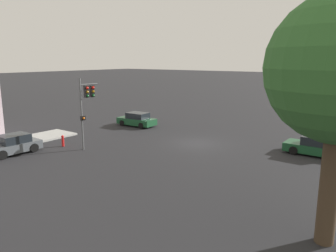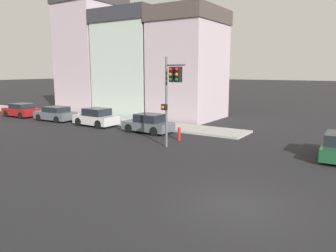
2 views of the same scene
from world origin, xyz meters
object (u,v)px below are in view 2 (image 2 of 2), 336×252
at_px(traffic_signal, 171,86).
at_px(parked_car_0, 148,124).
at_px(parked_car_1, 96,118).
at_px(parked_car_2, 55,114).
at_px(parked_car_3, 21,110).
at_px(fire_hydrant, 179,133).

height_order(traffic_signal, parked_car_0, traffic_signal).
height_order(parked_car_0, parked_car_1, parked_car_1).
relative_size(traffic_signal, parked_car_0, 1.42).
distance_m(traffic_signal, parked_car_2, 15.90).
relative_size(parked_car_0, parked_car_3, 1.01).
bearing_deg(parked_car_3, parked_car_1, 179.23).
relative_size(parked_car_2, fire_hydrant, 4.43).
distance_m(traffic_signal, parked_car_1, 10.83).
distance_m(parked_car_3, fire_hydrant, 19.62).
distance_m(parked_car_1, parked_car_2, 5.39).
height_order(parked_car_3, fire_hydrant, parked_car_3).
distance_m(parked_car_0, parked_car_2, 10.93).
xyz_separation_m(traffic_signal, parked_car_2, (3.46, 15.19, -3.18)).
distance_m(parked_car_1, parked_car_3, 10.56).
bearing_deg(fire_hydrant, parked_car_3, 86.81).
distance_m(traffic_signal, parked_car_3, 20.88).
xyz_separation_m(parked_car_3, fire_hydrant, (-1.09, -19.59, -0.17)).
xyz_separation_m(parked_car_0, parked_car_1, (-0.03, 5.54, 0.04)).
bearing_deg(traffic_signal, parked_car_1, -98.73).
height_order(parked_car_1, parked_car_3, parked_car_1).
bearing_deg(parked_car_3, fire_hydrant, 175.59).
bearing_deg(parked_car_1, fire_hydrant, 174.41).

